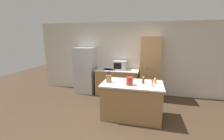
{
  "coord_description": "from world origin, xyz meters",
  "views": [
    {
      "loc": [
        0.59,
        -3.14,
        2.1
      ],
      "look_at": [
        -0.5,
        1.4,
        1.05
      ],
      "focal_mm": 24.0,
      "sensor_mm": 36.0,
      "label": 1
    }
  ],
  "objects_px": {
    "spice_bottle_tall_dark": "(155,81)",
    "refrigerator": "(85,70)",
    "spice_bottle_short_red": "(152,83)",
    "kettle": "(130,81)",
    "spice_bottle_amber_oil": "(143,80)",
    "microwave": "(120,65)",
    "knife_block": "(109,79)",
    "pantry_cabinet": "(150,68)"
  },
  "relations": [
    {
      "from": "refrigerator",
      "to": "spice_bottle_amber_oil",
      "type": "distance_m",
      "value": 2.6
    },
    {
      "from": "spice_bottle_short_red",
      "to": "microwave",
      "type": "bearing_deg",
      "value": 123.45
    },
    {
      "from": "refrigerator",
      "to": "spice_bottle_tall_dark",
      "type": "height_order",
      "value": "refrigerator"
    },
    {
      "from": "spice_bottle_tall_dark",
      "to": "microwave",
      "type": "bearing_deg",
      "value": 129.96
    },
    {
      "from": "spice_bottle_amber_oil",
      "to": "kettle",
      "type": "distance_m",
      "value": 0.39
    },
    {
      "from": "pantry_cabinet",
      "to": "knife_block",
      "type": "bearing_deg",
      "value": -124.5
    },
    {
      "from": "spice_bottle_tall_dark",
      "to": "kettle",
      "type": "distance_m",
      "value": 0.69
    },
    {
      "from": "spice_bottle_short_red",
      "to": "kettle",
      "type": "relative_size",
      "value": 0.72
    },
    {
      "from": "refrigerator",
      "to": "microwave",
      "type": "bearing_deg",
      "value": 4.53
    },
    {
      "from": "refrigerator",
      "to": "spice_bottle_short_red",
      "type": "height_order",
      "value": "refrigerator"
    },
    {
      "from": "knife_block",
      "to": "spice_bottle_tall_dark",
      "type": "distance_m",
      "value": 1.19
    },
    {
      "from": "pantry_cabinet",
      "to": "spice_bottle_tall_dark",
      "type": "xyz_separation_m",
      "value": [
        0.12,
        -1.3,
        -0.06
      ]
    },
    {
      "from": "refrigerator",
      "to": "knife_block",
      "type": "xyz_separation_m",
      "value": [
        1.31,
        -1.51,
        0.18
      ]
    },
    {
      "from": "microwave",
      "to": "spice_bottle_amber_oil",
      "type": "height_order",
      "value": "microwave"
    },
    {
      "from": "pantry_cabinet",
      "to": "knife_block",
      "type": "distance_m",
      "value": 1.84
    },
    {
      "from": "refrigerator",
      "to": "microwave",
      "type": "xyz_separation_m",
      "value": [
        1.31,
        0.1,
        0.24
      ]
    },
    {
      "from": "pantry_cabinet",
      "to": "spice_bottle_tall_dark",
      "type": "distance_m",
      "value": 1.31
    },
    {
      "from": "knife_block",
      "to": "spice_bottle_tall_dark",
      "type": "xyz_separation_m",
      "value": [
        1.17,
        0.22,
        -0.04
      ]
    },
    {
      "from": "microwave",
      "to": "spice_bottle_short_red",
      "type": "relative_size",
      "value": 2.78
    },
    {
      "from": "spice_bottle_amber_oil",
      "to": "kettle",
      "type": "bearing_deg",
      "value": -147.3
    },
    {
      "from": "microwave",
      "to": "knife_block",
      "type": "xyz_separation_m",
      "value": [
        0.0,
        -1.62,
        -0.06
      ]
    },
    {
      "from": "refrigerator",
      "to": "kettle",
      "type": "bearing_deg",
      "value": -40.63
    },
    {
      "from": "refrigerator",
      "to": "spice_bottle_amber_oil",
      "type": "height_order",
      "value": "refrigerator"
    },
    {
      "from": "pantry_cabinet",
      "to": "microwave",
      "type": "bearing_deg",
      "value": 174.54
    },
    {
      "from": "spice_bottle_tall_dark",
      "to": "kettle",
      "type": "xyz_separation_m",
      "value": [
        -0.62,
        -0.3,
        0.04
      ]
    },
    {
      "from": "refrigerator",
      "to": "kettle",
      "type": "relative_size",
      "value": 7.51
    },
    {
      "from": "spice_bottle_tall_dark",
      "to": "kettle",
      "type": "relative_size",
      "value": 0.59
    },
    {
      "from": "spice_bottle_short_red",
      "to": "kettle",
      "type": "xyz_separation_m",
      "value": [
        -0.54,
        -0.05,
        0.03
      ]
    },
    {
      "from": "spice_bottle_tall_dark",
      "to": "knife_block",
      "type": "bearing_deg",
      "value": -169.33
    },
    {
      "from": "pantry_cabinet",
      "to": "knife_block",
      "type": "height_order",
      "value": "pantry_cabinet"
    },
    {
      "from": "refrigerator",
      "to": "knife_block",
      "type": "height_order",
      "value": "refrigerator"
    },
    {
      "from": "knife_block",
      "to": "pantry_cabinet",
      "type": "bearing_deg",
      "value": 55.5
    },
    {
      "from": "refrigerator",
      "to": "spice_bottle_short_red",
      "type": "xyz_separation_m",
      "value": [
        2.4,
        -1.55,
        0.15
      ]
    },
    {
      "from": "spice_bottle_tall_dark",
      "to": "refrigerator",
      "type": "bearing_deg",
      "value": 152.45
    },
    {
      "from": "knife_block",
      "to": "spice_bottle_amber_oil",
      "type": "height_order",
      "value": "knife_block"
    },
    {
      "from": "refrigerator",
      "to": "spice_bottle_short_red",
      "type": "distance_m",
      "value": 2.86
    },
    {
      "from": "spice_bottle_short_red",
      "to": "kettle",
      "type": "bearing_deg",
      "value": -174.61
    },
    {
      "from": "microwave",
      "to": "spice_bottle_tall_dark",
      "type": "height_order",
      "value": "microwave"
    },
    {
      "from": "refrigerator",
      "to": "pantry_cabinet",
      "type": "xyz_separation_m",
      "value": [
        2.36,
        0.0,
        0.2
      ]
    },
    {
      "from": "knife_block",
      "to": "spice_bottle_amber_oil",
      "type": "relative_size",
      "value": 1.73
    },
    {
      "from": "refrigerator",
      "to": "microwave",
      "type": "relative_size",
      "value": 3.74
    },
    {
      "from": "spice_bottle_short_red",
      "to": "spice_bottle_amber_oil",
      "type": "xyz_separation_m",
      "value": [
        -0.21,
        0.16,
        0.0
      ]
    }
  ]
}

